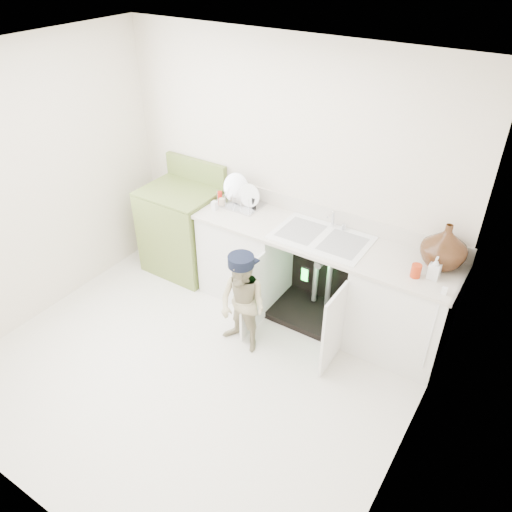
{
  "coord_description": "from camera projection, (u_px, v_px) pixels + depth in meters",
  "views": [
    {
      "loc": [
        2.1,
        -2.25,
        3.21
      ],
      "look_at": [
        0.19,
        0.7,
        0.86
      ],
      "focal_mm": 35.0,
      "sensor_mm": 36.0,
      "label": 1
    }
  ],
  "objects": [
    {
      "name": "ground",
      "position": [
        194.0,
        369.0,
        4.31
      ],
      "size": [
        3.5,
        3.5,
        0.0
      ],
      "primitive_type": "plane",
      "color": "silver",
      "rests_on": "ground"
    },
    {
      "name": "repair_worker",
      "position": [
        243.0,
        304.0,
        4.29
      ],
      "size": [
        0.67,
        0.59,
        0.96
      ],
      "rotation": [
        0.0,
        0.0,
        -0.12
      ],
      "color": "tan",
      "rests_on": "ground"
    },
    {
      "name": "counter_run",
      "position": [
        323.0,
        277.0,
        4.61
      ],
      "size": [
        2.44,
        1.02,
        1.28
      ],
      "color": "white",
      "rests_on": "ground"
    },
    {
      "name": "room_shell",
      "position": [
        182.0,
        248.0,
        3.61
      ],
      "size": [
        6.0,
        5.5,
        1.26
      ],
      "color": "beige",
      "rests_on": "ground"
    },
    {
      "name": "avocado_stove",
      "position": [
        183.0,
        229.0,
        5.34
      ],
      "size": [
        0.76,
        0.65,
        1.18
      ],
      "color": "olive",
      "rests_on": "ground"
    }
  ]
}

